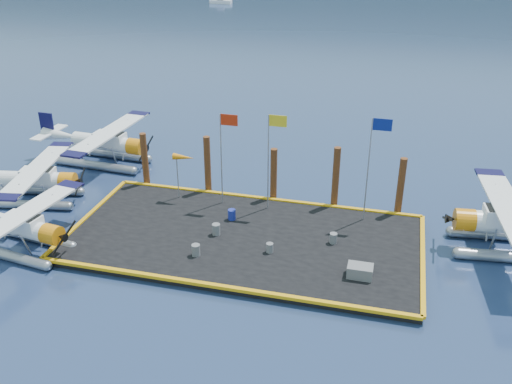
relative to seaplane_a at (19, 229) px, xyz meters
The scene contains 22 objects.
ground 12.61m from the seaplane_a, 18.48° to the left, with size 4000.00×4000.00×0.00m, color navy.
dock 12.59m from the seaplane_a, 18.48° to the left, with size 20.00×10.00×0.40m, color black.
dock_bumpers 12.57m from the seaplane_a, 18.48° to the left, with size 20.25×10.25×0.18m, color orange, non-canonical shape.
seaplane_a is the anchor object (origin of this frame).
seaplane_b 6.27m from the seaplane_a, 116.75° to the left, with size 8.46×9.25×3.27m.
seaplane_c 12.48m from the seaplane_a, 95.58° to the left, with size 9.08×10.01×3.55m.
seaplane_d 27.45m from the seaplane_a, 14.48° to the left, with size 9.45×10.43×3.69m.
drum_0 10.96m from the seaplane_a, 20.51° to the left, with size 0.47×0.47×0.67m, color slate.
drum_1 13.99m from the seaplane_a, 11.28° to the left, with size 0.39×0.39×0.55m, color slate.
drum_3 9.99m from the seaplane_a, ahead, with size 0.47×0.47×0.66m, color slate.
drum_4 17.58m from the seaplane_a, 15.14° to the left, with size 0.43×0.43×0.61m, color slate.
drum_5 12.10m from the seaplane_a, 28.60° to the left, with size 0.47×0.47×0.66m, color navy.
crate 18.80m from the seaplane_a, ahead, with size 1.30×0.87×0.65m, color slate.
flagpole_red 12.70m from the seaplane_a, 39.02° to the left, with size 1.14×0.08×6.00m.
flagpole_yellow 15.11m from the seaplane_a, 31.70° to the left, with size 1.14×0.08×6.20m.
flagpole_blue 20.40m from the seaplane_a, 22.70° to the left, with size 1.14×0.08×6.50m.
windsock 10.52m from the seaplane_a, 48.57° to the left, with size 1.40×0.44×3.12m.
piling_0 9.98m from the seaplane_a, 70.14° to the left, with size 0.44×0.44×4.00m, color #472714.
piling_1 12.27m from the seaplane_a, 49.93° to the left, with size 0.44×0.44×4.20m, color #472714.
piling_2 15.54m from the seaplane_a, 37.12° to the left, with size 0.44×0.44×3.80m, color #472714.
piling_3 18.89m from the seaplane_a, 29.77° to the left, with size 0.44×0.44×4.30m, color #472714.
piling_4 22.44m from the seaplane_a, 24.69° to the left, with size 0.44×0.44×4.00m, color #472714.
Camera 1 is at (7.74, -27.30, 17.34)m, focal length 40.00 mm.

